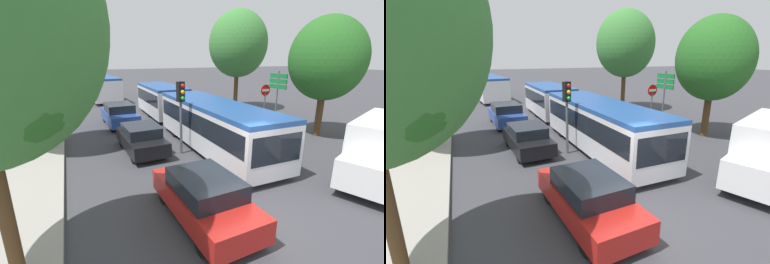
# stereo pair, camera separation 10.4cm
# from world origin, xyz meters

# --- Properties ---
(ground_plane) EXTENTS (200.00, 200.00, 0.00)m
(ground_plane) POSITION_xyz_m (0.00, 0.00, 0.00)
(ground_plane) COLOR #3D3D42
(kerb_strip_left) EXTENTS (3.20, 35.60, 0.14)m
(kerb_strip_left) POSITION_xyz_m (-6.74, 12.80, 0.07)
(kerb_strip_left) COLOR #9E998E
(kerb_strip_left) RESTS_ON ground
(articulated_bus) EXTENTS (2.83, 15.99, 2.37)m
(articulated_bus) POSITION_xyz_m (1.73, 8.65, 1.37)
(articulated_bus) COLOR silver
(articulated_bus) RESTS_ON ground
(city_bus_rear) EXTENTS (3.43, 11.81, 2.51)m
(city_bus_rear) POSITION_xyz_m (-1.61, 25.60, 1.45)
(city_bus_rear) COLOR silver
(city_bus_rear) RESTS_ON ground
(queued_car_red) EXTENTS (1.75, 3.96, 1.36)m
(queued_car_red) POSITION_xyz_m (-1.54, 0.29, 0.69)
(queued_car_red) COLOR #B21E19
(queued_car_red) RESTS_ON ground
(queued_car_black) EXTENTS (1.72, 3.90, 1.34)m
(queued_car_black) POSITION_xyz_m (-1.72, 6.38, 0.68)
(queued_car_black) COLOR black
(queued_car_black) RESTS_ON ground
(queued_car_blue) EXTENTS (1.91, 4.32, 1.49)m
(queued_car_blue) POSITION_xyz_m (-1.72, 12.04, 0.75)
(queued_car_blue) COLOR #284799
(queued_car_blue) RESTS_ON ground
(traffic_light) EXTENTS (0.37, 0.39, 3.40)m
(traffic_light) POSITION_xyz_m (-0.05, 5.33, 2.50)
(traffic_light) COLOR #56595E
(traffic_light) RESTS_ON ground
(no_entry_sign) EXTENTS (0.70, 0.08, 2.82)m
(no_entry_sign) POSITION_xyz_m (6.47, 7.19, 1.88)
(no_entry_sign) COLOR #56595E
(no_entry_sign) RESTS_ON ground
(direction_sign_post) EXTENTS (0.16, 1.40, 3.60)m
(direction_sign_post) POSITION_xyz_m (7.63, 7.40, 2.57)
(direction_sign_post) COLOR #56595E
(direction_sign_post) RESTS_ON ground
(tree_left_mid) EXTENTS (4.64, 4.64, 6.57)m
(tree_left_mid) POSITION_xyz_m (-5.84, 8.72, 4.46)
(tree_left_mid) COLOR #51381E
(tree_left_mid) RESTS_ON ground
(tree_right_near) EXTENTS (4.00, 4.00, 6.63)m
(tree_right_near) POSITION_xyz_m (8.34, 4.68, 4.23)
(tree_right_near) COLOR #51381E
(tree_right_near) RESTS_ON ground
(tree_right_mid) EXTENTS (4.81, 4.81, 8.21)m
(tree_right_mid) POSITION_xyz_m (8.53, 13.29, 5.36)
(tree_right_mid) COLOR #51381E
(tree_right_mid) RESTS_ON ground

